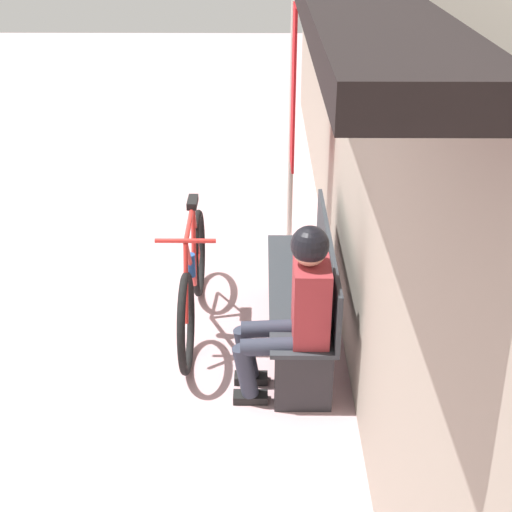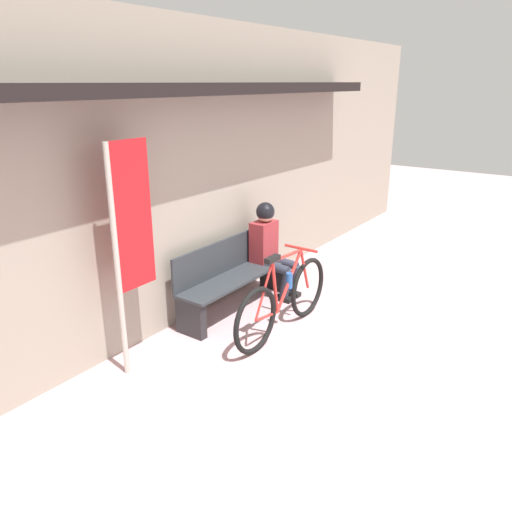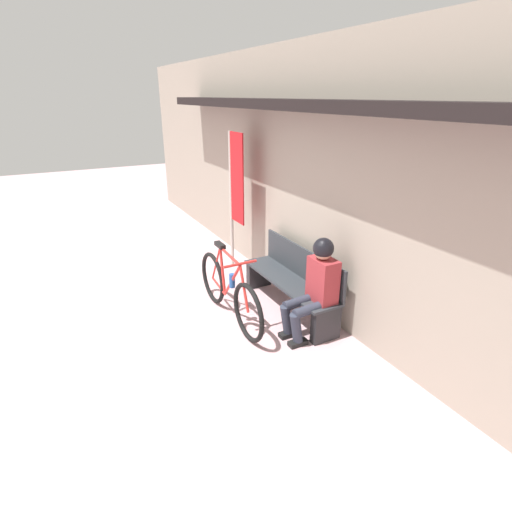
% 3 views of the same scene
% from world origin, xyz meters
% --- Properties ---
extents(ground_plane, '(24.00, 24.00, 0.00)m').
position_xyz_m(ground_plane, '(0.00, 0.00, 0.00)').
color(ground_plane, '#C69EA3').
extents(storefront_wall, '(12.00, 0.56, 3.20)m').
position_xyz_m(storefront_wall, '(0.00, 2.64, 1.66)').
color(storefront_wall, '#9E9384').
rests_on(storefront_wall, ground_plane).
extents(park_bench_near, '(1.67, 0.42, 0.83)m').
position_xyz_m(park_bench_near, '(0.41, 2.32, 0.39)').
color(park_bench_near, '#2D3338').
rests_on(park_bench_near, ground_plane).
extents(bicycle, '(1.72, 0.40, 0.93)m').
position_xyz_m(bicycle, '(0.25, 1.51, 0.37)').
color(bicycle, black).
rests_on(bicycle, ground_plane).
extents(person_seated, '(0.34, 0.59, 1.18)m').
position_xyz_m(person_seated, '(1.04, 2.22, 0.67)').
color(person_seated, '#2D3342').
rests_on(person_seated, ground_plane).
extents(banner_pole, '(0.45, 0.05, 2.11)m').
position_xyz_m(banner_pole, '(-1.11, 2.26, 1.32)').
color(banner_pole, '#B7B2A8').
rests_on(banner_pole, ground_plane).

